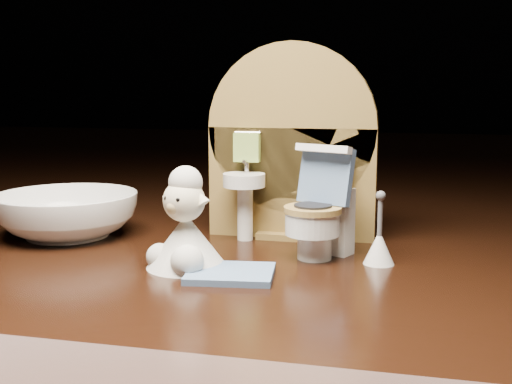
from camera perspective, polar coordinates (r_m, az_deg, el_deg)
backdrop_panel at (r=0.50m, az=3.10°, el=3.45°), size 0.13×0.05×0.15m
toy_toilet at (r=0.45m, az=5.78°, el=-2.15°), size 0.05×0.05×0.08m
bath_mat at (r=0.40m, az=-2.28°, el=-7.25°), size 0.06×0.05×0.00m
toilet_brush at (r=0.44m, az=10.89°, el=-4.65°), size 0.02×0.02×0.05m
plush_lamb at (r=0.42m, az=-6.32°, el=-3.57°), size 0.05×0.05×0.07m
ceramic_bowl at (r=0.53m, az=-16.45°, el=-1.98°), size 0.14×0.14×0.03m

